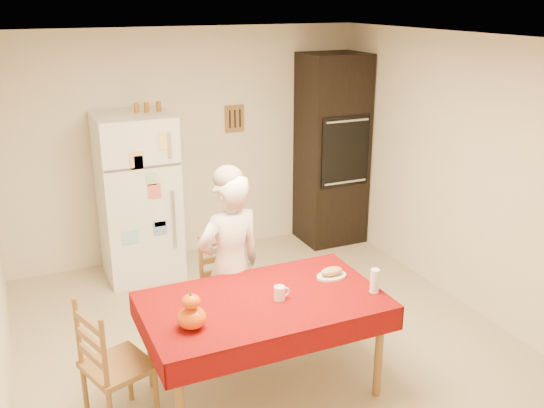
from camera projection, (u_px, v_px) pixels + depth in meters
floor at (271, 347)px, 5.09m from camera, size 4.50×4.50×0.00m
room_shell at (271, 160)px, 4.56m from camera, size 4.02×4.52×2.51m
refrigerator at (138, 197)px, 6.18m from camera, size 0.75×0.74×1.70m
oven_cabinet at (332, 150)px, 7.02m from camera, size 0.70×0.62×2.20m
dining_table at (263, 308)px, 4.31m from camera, size 1.70×1.00×0.76m
chair_far at (227, 286)px, 5.05m from camera, size 0.46×0.44×0.95m
chair_left at (108, 362)px, 3.99m from camera, size 0.51×0.52×0.95m
seated_woman at (230, 267)px, 4.78m from camera, size 0.62×0.46×1.54m
coffee_mug at (280, 293)px, 4.27m from camera, size 0.08×0.08×0.10m
pumpkin_lower at (192, 318)px, 3.90m from camera, size 0.19×0.19×0.14m
pumpkin_upper at (191, 301)px, 3.86m from camera, size 0.12×0.12×0.09m
wine_glass at (375, 281)px, 4.37m from camera, size 0.07×0.07×0.18m
bread_plate at (331, 276)px, 4.62m from camera, size 0.24×0.24×0.02m
bread_loaf at (332, 271)px, 4.61m from camera, size 0.18×0.10×0.06m
spice_jar_left at (136, 108)px, 5.95m from camera, size 0.05×0.05×0.10m
spice_jar_mid at (147, 107)px, 5.99m from camera, size 0.05×0.05×0.10m
spice_jar_right at (159, 106)px, 6.04m from camera, size 0.05×0.05×0.10m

